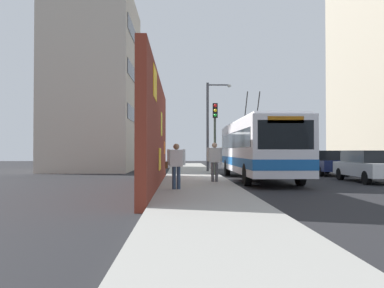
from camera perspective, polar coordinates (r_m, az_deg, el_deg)
ground_plane at (r=20.98m, az=4.77°, el=-5.27°), size 80.00×80.00×0.00m
sidewalk_slab at (r=20.85m, az=0.38°, el=-5.09°), size 48.00×3.20×0.15m
graffiti_wall at (r=16.16m, az=-5.23°, el=1.48°), size 12.65×0.32×4.52m
building_far_left at (r=32.75m, az=-13.88°, el=8.30°), size 9.61×6.27×13.67m
city_bus at (r=21.38m, az=9.50°, el=-0.45°), size 11.42×2.67×4.94m
parked_car_white at (r=21.48m, az=24.15°, el=-2.86°), size 4.51×1.76×1.58m
parked_car_navy at (r=26.94m, az=18.64°, el=-2.49°), size 4.88×1.83×1.58m
pedestrian_near_wall at (r=14.48m, az=-2.34°, el=-2.69°), size 0.23×0.75×1.68m
pedestrian_at_curb at (r=18.01m, az=3.30°, el=-2.11°), size 0.24×0.71×1.79m
traffic_light at (r=22.74m, az=3.36°, el=2.54°), size 0.49×0.28×4.19m
street_lamp at (r=27.44m, az=2.72°, el=3.52°), size 0.44×1.75×6.18m
curbside_puddle at (r=18.93m, az=7.32°, el=-5.72°), size 1.70×1.70×0.00m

